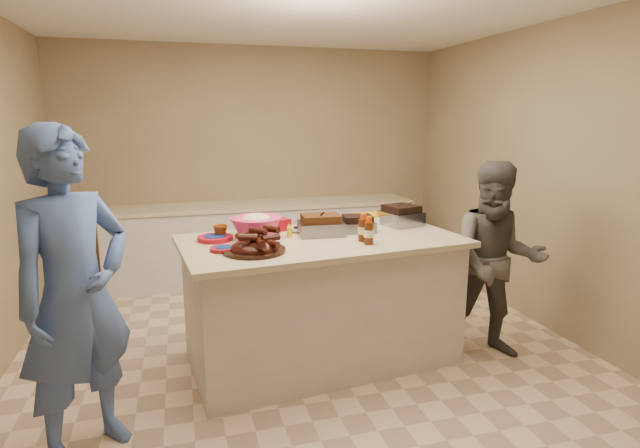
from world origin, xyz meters
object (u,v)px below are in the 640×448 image
object	(u,v)px
guest_blue	(92,448)
rib_platter	(254,252)
guest_gray	(489,353)
island	(322,358)
coleslaw_bowl	(257,237)
bbq_bottle_b	(363,241)
mustard_bottle	(289,237)
bbq_bottle_a	(369,244)
roasting_pan	(401,225)
plastic_cup	(221,238)

from	to	relation	value
guest_blue	rib_platter	bearing A→B (deg)	-19.21
guest_gray	island	bearing A→B (deg)	-168.15
coleslaw_bowl	bbq_bottle_b	size ratio (longest dim) A/B	1.85
mustard_bottle	island	bearing A→B (deg)	-23.74
guest_blue	guest_gray	size ratio (longest dim) A/B	1.19
bbq_bottle_b	guest_gray	bearing A→B (deg)	-6.17
bbq_bottle_a	mustard_bottle	bearing A→B (deg)	143.99
roasting_pan	coleslaw_bowl	world-z (taller)	coleslaw_bowl
roasting_pan	guest_gray	bearing A→B (deg)	-59.60
rib_platter	guest_blue	bearing A→B (deg)	-156.73
island	bbq_bottle_a	size ratio (longest dim) A/B	10.24
rib_platter	bbq_bottle_a	size ratio (longest dim) A/B	2.11
rib_platter	mustard_bottle	bearing A→B (deg)	48.00
plastic_cup	bbq_bottle_b	bearing A→B (deg)	-20.88
coleslaw_bowl	mustard_bottle	distance (m)	0.25
island	guest_gray	distance (m)	1.37
bbq_bottle_b	island	bearing A→B (deg)	147.30
roasting_pan	guest_gray	distance (m)	1.26
plastic_cup	guest_blue	xyz separation A→B (m)	(-0.85, -0.91, -0.98)
rib_platter	coleslaw_bowl	world-z (taller)	coleslaw_bowl
coleslaw_bowl	guest_gray	world-z (taller)	coleslaw_bowl
plastic_cup	bbq_bottle_a	bearing A→B (deg)	-25.26
island	mustard_bottle	world-z (taller)	mustard_bottle
bbq_bottle_b	guest_blue	size ratio (longest dim) A/B	0.11
island	guest_gray	size ratio (longest dim) A/B	1.33
roasting_pan	guest_gray	world-z (taller)	roasting_pan
plastic_cup	rib_platter	bearing A→B (deg)	-68.20
bbq_bottle_a	plastic_cup	xyz separation A→B (m)	(-1.01, 0.48, 0.00)
guest_blue	guest_gray	distance (m)	2.95
bbq_bottle_b	rib_platter	bearing A→B (deg)	-174.07
bbq_bottle_b	bbq_bottle_a	bearing A→B (deg)	-84.66
coleslaw_bowl	plastic_cup	world-z (taller)	coleslaw_bowl
coleslaw_bowl	guest_blue	bearing A→B (deg)	-142.20
bbq_bottle_b	mustard_bottle	size ratio (longest dim) A/B	1.94
rib_platter	roasting_pan	distance (m)	1.43
mustard_bottle	guest_gray	size ratio (longest dim) A/B	0.07
island	coleslaw_bowl	xyz separation A→B (m)	(-0.47, 0.16, 0.98)
roasting_pan	mustard_bottle	size ratio (longest dim) A/B	2.71
rib_platter	coleslaw_bowl	distance (m)	0.43
rib_platter	plastic_cup	world-z (taller)	rib_platter
island	guest_blue	distance (m)	1.74
rib_platter	guest_blue	xyz separation A→B (m)	(-1.04, -0.45, -0.98)
rib_platter	guest_gray	size ratio (longest dim) A/B	0.27
island	bbq_bottle_b	world-z (taller)	bbq_bottle_b
bbq_bottle_a	guest_blue	size ratio (longest dim) A/B	0.11
coleslaw_bowl	bbq_bottle_a	xyz separation A→B (m)	(0.75, -0.43, 0.00)
island	plastic_cup	bearing A→B (deg)	157.54
guest_blue	guest_gray	world-z (taller)	guest_gray
plastic_cup	island	bearing A→B (deg)	-16.03
rib_platter	plastic_cup	distance (m)	0.50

